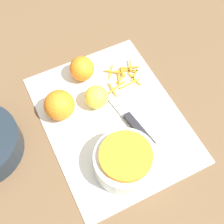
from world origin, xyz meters
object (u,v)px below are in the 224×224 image
object	(u,v)px
lemon	(96,97)
orange_left	(59,105)
knife	(133,123)
orange_right	(82,69)
bowl_speckled	(125,161)

from	to	relation	value
lemon	orange_left	bearing A→B (deg)	81.50
knife	orange_left	size ratio (longest dim) A/B	2.99
orange_right	orange_left	bearing A→B (deg)	130.75
knife	bowl_speckled	bearing A→B (deg)	132.35
bowl_speckled	orange_left	bearing A→B (deg)	21.80
bowl_speckled	orange_left	xyz separation A→B (m)	(0.21, 0.09, 0.01)
knife	lemon	world-z (taller)	lemon
bowl_speckled	orange_right	size ratio (longest dim) A/B	2.15
orange_left	lemon	distance (m)	0.10
bowl_speckled	lemon	world-z (taller)	bowl_speckled
orange_left	orange_right	xyz separation A→B (m)	(0.09, -0.10, -0.01)
bowl_speckled	orange_right	world-z (taller)	bowl_speckled
orange_right	lemon	size ratio (longest dim) A/B	1.11
knife	lemon	bearing A→B (deg)	20.58
orange_left	orange_right	bearing A→B (deg)	-49.25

